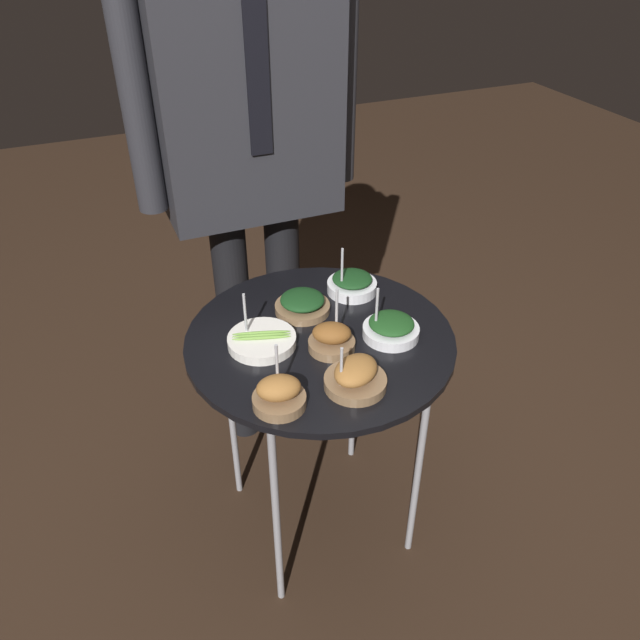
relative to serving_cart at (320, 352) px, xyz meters
The scene contains 10 objects.
ground_plane 0.67m from the serving_cart, ahead, with size 8.00×8.00×0.00m, color black.
serving_cart is the anchor object (origin of this frame).
bowl_roast_front_left 0.22m from the serving_cart, 90.13° to the right, with size 0.15×0.14×0.13m.
bowl_asparagus_back_left 0.16m from the serving_cart, behind, with size 0.17×0.17×0.13m.
bowl_spinach_near_rim 0.19m from the serving_cart, 22.46° to the right, with size 0.14×0.14×0.14m.
bowl_spinach_front_right 0.14m from the serving_cart, 90.22° to the left, with size 0.15×0.15×0.05m.
bowl_roast_mid_right 0.28m from the serving_cart, 132.12° to the right, with size 0.12×0.12×0.14m.
bowl_spinach_mid_left 0.24m from the serving_cart, 44.26° to the left, with size 0.14×0.14×0.15m.
bowl_roast_back_right 0.10m from the serving_cart, 83.32° to the right, with size 0.12×0.12×0.15m.
waiter_figure 0.65m from the serving_cart, 91.85° to the left, with size 0.65×0.24×1.76m.
Camera 1 is at (-0.49, -1.17, 1.67)m, focal length 35.00 mm.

